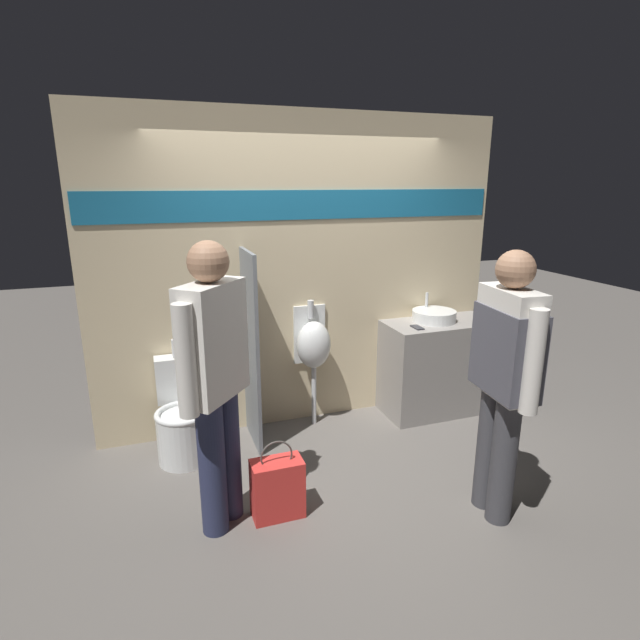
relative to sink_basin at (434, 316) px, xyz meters
name	(u,v)px	position (x,y,z in m)	size (l,w,h in m)	color
ground_plane	(327,446)	(-1.19, -0.36, -0.93)	(16.00, 16.00, 0.00)	#5B5651
display_wall	(304,273)	(-1.19, 0.23, 0.43)	(3.62, 0.07, 2.70)	beige
sink_counter	(438,367)	(0.05, -0.05, -0.49)	(1.04, 0.52, 0.88)	gray
sink_basin	(434,316)	(0.00, 0.00, 0.00)	(0.40, 0.40, 0.24)	silver
cell_phone	(417,327)	(-0.26, -0.16, -0.04)	(0.07, 0.14, 0.01)	#232328
divider_near_counter	(251,350)	(-1.73, -0.06, -0.12)	(0.03, 0.53, 1.62)	slate
urinal_near_counter	(313,345)	(-1.15, 0.08, -0.18)	(0.30, 0.26, 1.13)	silver
toilet	(182,421)	(-2.31, -0.11, -0.63)	(0.42, 0.59, 0.92)	silver
person_in_vest	(505,369)	(-0.44, -1.52, 0.09)	(0.27, 0.61, 1.75)	#3D3D42
person_with_lanyard	(215,377)	(-2.15, -1.03, 0.07)	(0.46, 0.50, 1.82)	#282D4C
shopping_bag	(277,488)	(-1.80, -1.09, -0.73)	(0.33, 0.18, 0.54)	red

